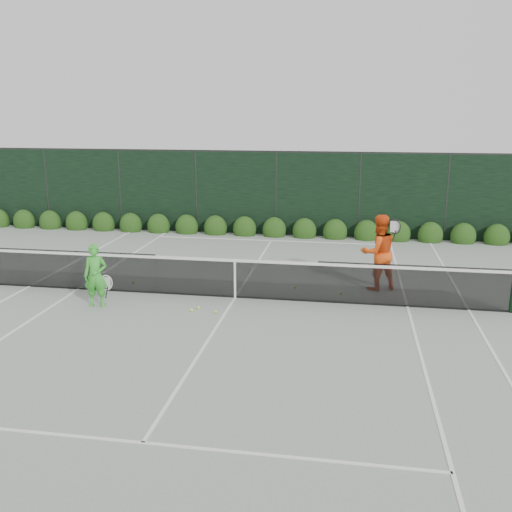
# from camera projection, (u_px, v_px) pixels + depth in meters

# --- Properties ---
(ground) EXTENTS (80.00, 80.00, 0.00)m
(ground) POSITION_uv_depth(u_px,v_px,m) (235.00, 298.00, 13.98)
(ground) COLOR gray
(ground) RESTS_ON ground
(tennis_net) EXTENTS (12.90, 0.10, 1.07)m
(tennis_net) POSITION_uv_depth(u_px,v_px,m) (234.00, 277.00, 13.85)
(tennis_net) COLOR black
(tennis_net) RESTS_ON ground
(player_woman) EXTENTS (0.65, 0.44, 1.48)m
(player_woman) POSITION_uv_depth(u_px,v_px,m) (96.00, 276.00, 13.21)
(player_woman) COLOR green
(player_woman) RESTS_ON ground
(player_man) EXTENTS (1.16, 1.06, 1.94)m
(player_man) POSITION_uv_depth(u_px,v_px,m) (378.00, 252.00, 14.42)
(player_man) COLOR #F14F14
(player_man) RESTS_ON ground
(court_lines) EXTENTS (11.03, 23.83, 0.01)m
(court_lines) POSITION_uv_depth(u_px,v_px,m) (235.00, 297.00, 13.98)
(court_lines) COLOR white
(court_lines) RESTS_ON ground
(windscreen_fence) EXTENTS (32.00, 21.07, 3.06)m
(windscreen_fence) POSITION_uv_depth(u_px,v_px,m) (207.00, 267.00, 11.02)
(windscreen_fence) COLOR black
(windscreen_fence) RESTS_ON ground
(hedge_row) EXTENTS (31.66, 0.65, 0.94)m
(hedge_row) POSITION_uv_depth(u_px,v_px,m) (274.00, 230.00, 20.76)
(hedge_row) COLOR #183A0F
(hedge_row) RESTS_ON ground
(tennis_balls) EXTENTS (5.53, 2.20, 0.07)m
(tennis_balls) POSITION_uv_depth(u_px,v_px,m) (230.00, 298.00, 13.84)
(tennis_balls) COLOR #DDF536
(tennis_balls) RESTS_ON ground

